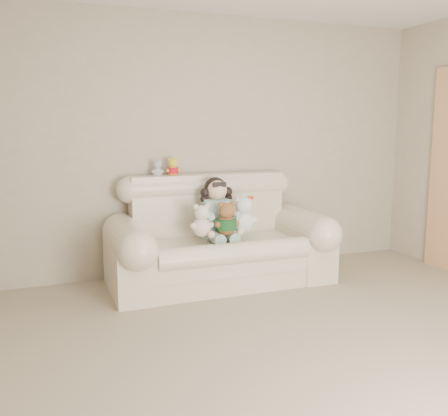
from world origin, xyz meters
TOP-DOWN VIEW (x-y plane):
  - floor at (0.00, 0.00)m, footprint 5.00×5.00m
  - wall_back at (0.00, 2.50)m, footprint 4.50×0.00m
  - sofa at (-0.17, 2.00)m, footprint 2.10×0.95m
  - seated_child at (-0.18, 2.08)m, footprint 0.41×0.49m
  - brown_teddy at (-0.16, 1.85)m, footprint 0.29×0.26m
  - white_cat at (0.02, 1.89)m, footprint 0.30×0.25m
  - cream_teddy at (-0.39, 1.89)m, footprint 0.23×0.18m
  - yellow_mini_bear at (-0.53, 2.36)m, footprint 0.16×0.13m
  - grey_mini_plush at (-0.68, 2.38)m, footprint 0.13×0.11m

SIDE VIEW (x-z plane):
  - floor at x=0.00m, z-range 0.00..0.00m
  - sofa at x=-0.17m, z-range 0.00..1.03m
  - cream_teddy at x=-0.39m, z-range 0.50..0.85m
  - brown_teddy at x=-0.16m, z-range 0.50..0.87m
  - white_cat at x=0.02m, z-range 0.50..0.92m
  - seated_child at x=-0.18m, z-range 0.42..1.03m
  - grey_mini_plush at x=-0.68m, z-range 1.01..1.20m
  - yellow_mini_bear at x=-0.53m, z-range 1.01..1.23m
  - wall_back at x=0.00m, z-range -0.95..3.55m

